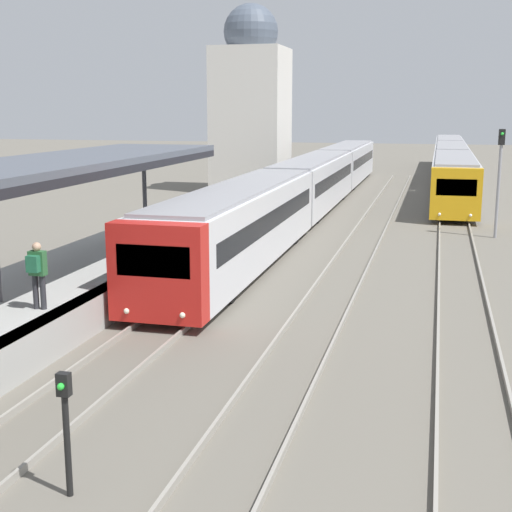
{
  "coord_description": "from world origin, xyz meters",
  "views": [
    {
      "loc": [
        7.02,
        -3.07,
        5.83
      ],
      "look_at": [
        1.99,
        16.65,
        1.6
      ],
      "focal_mm": 50.0,
      "sensor_mm": 36.0,
      "label": 1
    }
  ],
  "objects": [
    {
      "name": "person_on_platform",
      "position": [
        -2.27,
        11.89,
        1.99
      ],
      "size": [
        0.4,
        0.4,
        1.66
      ],
      "color": "#2D2D33",
      "rests_on": "station_platform"
    },
    {
      "name": "train_near",
      "position": [
        0.0,
        37.69,
        1.68
      ],
      "size": [
        2.63,
        48.02,
        3.02
      ],
      "color": "red",
      "rests_on": "ground_plane"
    },
    {
      "name": "train_far",
      "position": [
        7.95,
        56.0,
        1.68
      ],
      "size": [
        2.54,
        44.36,
        3.01
      ],
      "color": "gold",
      "rests_on": "ground_plane"
    },
    {
      "name": "signal_post_near",
      "position": [
        1.79,
        5.86,
        1.22
      ],
      "size": [
        0.2,
        0.21,
        1.99
      ],
      "color": "black",
      "rests_on": "ground_plane"
    },
    {
      "name": "signal_mast_far",
      "position": [
        9.7,
        30.82,
        3.1
      ],
      "size": [
        0.28,
        0.29,
        4.92
      ],
      "color": "gray",
      "rests_on": "ground_plane"
    },
    {
      "name": "distant_domed_building",
      "position": [
        -5.93,
        46.24,
        6.07
      ],
      "size": [
        4.87,
        4.87,
        12.86
      ],
      "color": "silver",
      "rests_on": "ground_plane"
    }
  ]
}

